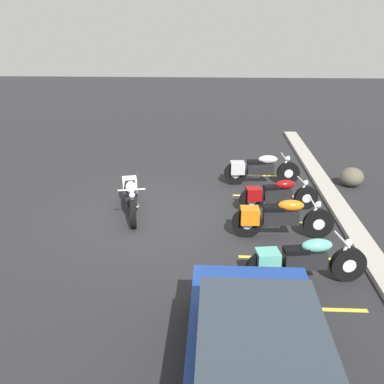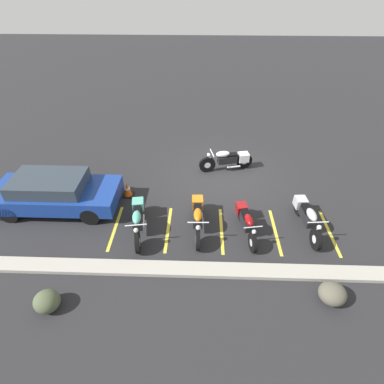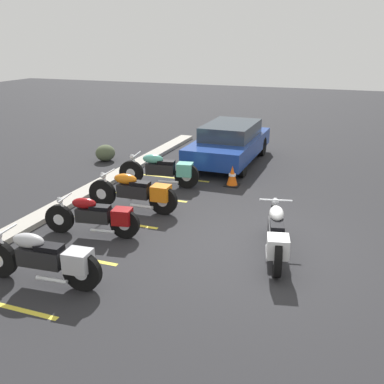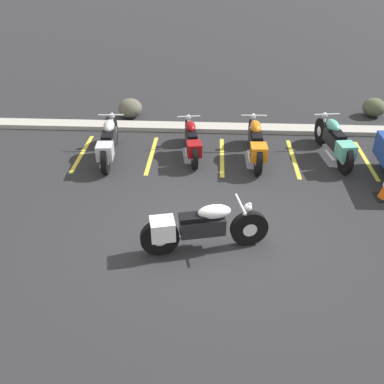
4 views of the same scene
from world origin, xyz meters
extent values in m
plane|color=#262628|center=(0.00, 0.00, 0.00)|extent=(60.00, 60.00, 0.00)
cylinder|color=black|center=(0.65, -0.25, 0.34)|extent=(0.69, 0.27, 0.68)
cylinder|color=silver|center=(0.65, -0.25, 0.34)|extent=(0.28, 0.18, 0.26)
cylinder|color=black|center=(-0.91, -0.60, 0.34)|extent=(0.69, 0.27, 0.68)
cylinder|color=silver|center=(-0.91, -0.60, 0.34)|extent=(0.28, 0.18, 0.26)
cube|color=black|center=(-0.18, -0.44, 0.50)|extent=(0.83, 0.46, 0.31)
ellipsoid|color=white|center=(0.02, -0.39, 0.78)|extent=(0.63, 0.39, 0.25)
cube|color=black|center=(-0.35, -0.48, 0.70)|extent=(0.50, 0.34, 0.08)
cube|color=white|center=(-0.86, -0.59, 0.53)|extent=(0.49, 0.46, 0.35)
cylinder|color=silver|center=(0.53, -0.28, 0.61)|extent=(0.28, 0.12, 0.55)
cylinder|color=silver|center=(0.47, -0.29, 0.88)|extent=(0.18, 0.63, 0.04)
sphere|color=silver|center=(0.60, -0.26, 0.80)|extent=(0.14, 0.14, 0.14)
cylinder|color=silver|center=(-0.46, -0.35, 0.19)|extent=(0.57, 0.20, 0.07)
cylinder|color=black|center=(-2.63, 3.86, 0.34)|extent=(0.18, 0.68, 0.68)
cylinder|color=silver|center=(-2.63, 3.86, 0.34)|extent=(0.15, 0.27, 0.26)
cylinder|color=black|center=(-2.50, 2.28, 0.34)|extent=(0.18, 0.68, 0.68)
cylinder|color=silver|center=(-2.50, 2.28, 0.34)|extent=(0.15, 0.27, 0.26)
cube|color=black|center=(-2.56, 3.02, 0.49)|extent=(0.35, 0.80, 0.31)
ellipsoid|color=#B7B7BC|center=(-2.57, 3.22, 0.77)|extent=(0.31, 0.59, 0.25)
cube|color=black|center=(-2.54, 2.85, 0.70)|extent=(0.28, 0.47, 0.08)
cube|color=#B7B7BC|center=(-2.50, 2.33, 0.52)|extent=(0.40, 0.44, 0.35)
cylinder|color=silver|center=(-2.62, 3.74, 0.60)|extent=(0.08, 0.27, 0.54)
cylinder|color=silver|center=(-2.61, 3.68, 0.87)|extent=(0.64, 0.09, 0.04)
sphere|color=silver|center=(-2.62, 3.81, 0.79)|extent=(0.14, 0.14, 0.14)
cylinder|color=silver|center=(-2.68, 2.75, 0.19)|extent=(0.12, 0.57, 0.07)
cylinder|color=black|center=(-0.69, 4.04, 0.31)|extent=(0.21, 0.63, 0.62)
cylinder|color=silver|center=(-0.69, 4.04, 0.31)|extent=(0.15, 0.25, 0.23)
cylinder|color=black|center=(-0.46, 2.61, 0.31)|extent=(0.21, 0.63, 0.62)
cylinder|color=silver|center=(-0.46, 2.61, 0.31)|extent=(0.15, 0.25, 0.23)
cube|color=black|center=(-0.57, 3.28, 0.45)|extent=(0.37, 0.74, 0.28)
ellipsoid|color=maroon|center=(-0.60, 3.46, 0.70)|extent=(0.32, 0.55, 0.22)
cube|color=black|center=(-0.54, 3.12, 0.63)|extent=(0.29, 0.44, 0.07)
cube|color=maroon|center=(-0.47, 2.65, 0.48)|extent=(0.39, 0.42, 0.32)
cylinder|color=silver|center=(-0.67, 3.92, 0.55)|extent=(0.09, 0.25, 0.50)
cylinder|color=silver|center=(-0.67, 3.87, 0.79)|extent=(0.58, 0.13, 0.03)
sphere|color=silver|center=(-0.69, 3.99, 0.72)|extent=(0.13, 0.13, 0.13)
cylinder|color=silver|center=(-0.66, 3.02, 0.17)|extent=(0.15, 0.52, 0.07)
cylinder|color=black|center=(0.96, 4.00, 0.34)|extent=(0.14, 0.68, 0.68)
cylinder|color=silver|center=(0.96, 4.00, 0.34)|extent=(0.14, 0.26, 0.26)
cylinder|color=black|center=(1.01, 2.40, 0.34)|extent=(0.14, 0.68, 0.68)
cylinder|color=silver|center=(1.01, 2.40, 0.34)|extent=(0.14, 0.26, 0.26)
cube|color=black|center=(0.99, 3.15, 0.49)|extent=(0.31, 0.79, 0.31)
ellipsoid|color=orange|center=(0.98, 3.35, 0.77)|extent=(0.28, 0.58, 0.25)
cube|color=black|center=(0.99, 2.97, 0.70)|extent=(0.26, 0.46, 0.08)
cube|color=orange|center=(1.01, 2.45, 0.53)|extent=(0.38, 0.42, 0.35)
cylinder|color=silver|center=(0.97, 3.87, 0.61)|extent=(0.07, 0.27, 0.55)
cylinder|color=silver|center=(0.97, 3.81, 0.88)|extent=(0.64, 0.06, 0.04)
sphere|color=silver|center=(0.96, 3.95, 0.79)|extent=(0.14, 0.14, 0.14)
cylinder|color=silver|center=(0.85, 2.89, 0.19)|extent=(0.09, 0.57, 0.07)
cylinder|color=black|center=(2.78, 4.17, 0.34)|extent=(0.22, 0.69, 0.68)
cylinder|color=silver|center=(2.78, 4.17, 0.34)|extent=(0.17, 0.28, 0.26)
cylinder|color=black|center=(3.02, 2.59, 0.34)|extent=(0.22, 0.69, 0.68)
cylinder|color=silver|center=(3.02, 2.59, 0.34)|extent=(0.17, 0.28, 0.26)
cube|color=black|center=(2.91, 3.33, 0.49)|extent=(0.40, 0.82, 0.31)
ellipsoid|color=#59B29E|center=(2.87, 3.53, 0.77)|extent=(0.35, 0.61, 0.25)
cube|color=black|center=(2.93, 3.15, 0.70)|extent=(0.31, 0.49, 0.08)
cube|color=#59B29E|center=(3.01, 2.64, 0.53)|extent=(0.43, 0.46, 0.35)
cylinder|color=silver|center=(2.80, 4.05, 0.61)|extent=(0.10, 0.28, 0.55)
cylinder|color=silver|center=(2.81, 3.99, 0.88)|extent=(0.64, 0.13, 0.04)
sphere|color=silver|center=(2.79, 4.12, 0.79)|extent=(0.14, 0.14, 0.14)
cylinder|color=silver|center=(2.80, 3.05, 0.19)|extent=(0.16, 0.57, 0.07)
cylinder|color=black|center=(4.57, 1.45, 0.32)|extent=(0.64, 0.22, 0.64)
cylinder|color=black|center=(4.57, 3.03, 0.32)|extent=(0.64, 0.22, 0.64)
cylinder|color=black|center=(7.32, 1.44, 0.32)|extent=(0.64, 0.22, 0.64)
cylinder|color=black|center=(7.32, 3.02, 0.32)|extent=(0.64, 0.22, 0.64)
cube|color=navy|center=(5.94, 2.23, 0.56)|extent=(4.30, 1.80, 0.55)
cube|color=#2D3842|center=(6.09, 2.23, 1.06)|extent=(2.41, 1.51, 0.45)
cube|color=#A8A399|center=(0.00, 4.90, 0.06)|extent=(18.00, 0.50, 0.12)
ellipsoid|color=#565344|center=(-2.52, 5.71, 0.28)|extent=(0.79, 0.78, 0.56)
ellipsoid|color=#4B553B|center=(4.72, 6.17, 0.27)|extent=(0.83, 0.81, 0.55)
cube|color=black|center=(3.65, 1.48, 0.01)|extent=(0.40, 0.40, 0.03)
cone|color=#EA590F|center=(3.65, 1.48, 0.29)|extent=(0.32, 0.32, 0.57)
cylinder|color=white|center=(3.65, 1.48, 0.32)|extent=(0.20, 0.20, 0.06)
cube|color=gold|center=(-3.34, 3.23, 0.00)|extent=(0.10, 2.10, 0.00)
cube|color=gold|center=(-1.57, 3.23, 0.00)|extent=(0.10, 2.10, 0.00)
cube|color=gold|center=(0.20, 3.23, 0.00)|extent=(0.10, 2.10, 0.00)
cube|color=gold|center=(1.96, 3.23, 0.00)|extent=(0.10, 2.10, 0.00)
cube|color=gold|center=(3.73, 3.23, 0.00)|extent=(0.10, 2.10, 0.00)
camera|label=1|loc=(10.25, 1.63, 4.58)|focal=42.00mm
camera|label=2|loc=(0.94, 10.31, 7.02)|focal=28.00mm
camera|label=3|loc=(-7.92, -1.66, 3.94)|focal=42.00mm
camera|label=4|loc=(-0.03, -6.79, 5.08)|focal=42.00mm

